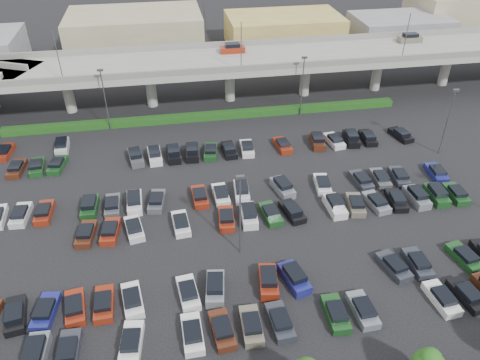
# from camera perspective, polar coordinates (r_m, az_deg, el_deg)

# --- Properties ---
(ground) EXTENTS (280.00, 280.00, 0.00)m
(ground) POSITION_cam_1_polar(r_m,az_deg,el_deg) (59.20, -1.30, -3.49)
(ground) COLOR black
(overpass) EXTENTS (150.00, 13.00, 15.80)m
(overpass) POSITION_cam_1_polar(r_m,az_deg,el_deg) (83.82, -4.89, 13.81)
(overpass) COLOR gray
(overpass) RESTS_ON ground
(hedge) EXTENTS (66.00, 1.60, 1.10)m
(hedge) POSITION_cam_1_polar(r_m,az_deg,el_deg) (80.00, -4.03, 7.77)
(hedge) COLOR #163E12
(hedge) RESTS_ON ground
(parked_cars) EXTENTS (62.94, 41.61, 1.67)m
(parked_cars) POSITION_cam_1_polar(r_m,az_deg,el_deg) (56.27, -1.08, -5.06)
(parked_cars) COLOR white
(parked_cars) RESTS_ON ground
(light_poles) EXTENTS (66.90, 48.38, 10.30)m
(light_poles) POSITION_cam_1_polar(r_m,az_deg,el_deg) (56.93, -5.80, 2.27)
(light_poles) COLOR #48484D
(light_poles) RESTS_ON ground
(distant_buildings) EXTENTS (138.00, 24.00, 9.00)m
(distant_buildings) POSITION_cam_1_polar(r_m,az_deg,el_deg) (114.42, 0.20, 17.91)
(distant_buildings) COLOR gray
(distant_buildings) RESTS_ON ground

